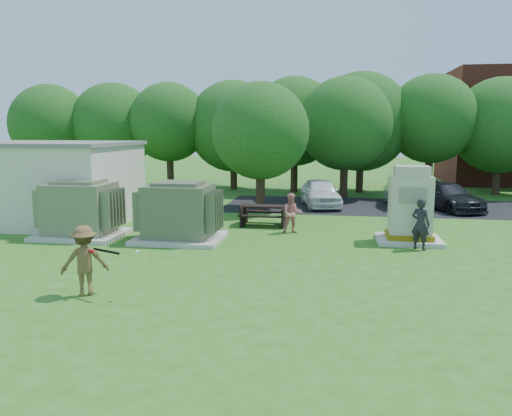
% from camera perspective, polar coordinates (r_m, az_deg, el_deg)
% --- Properties ---
extents(ground, '(120.00, 120.00, 0.00)m').
position_cam_1_polar(ground, '(12.87, -2.89, -8.51)').
color(ground, '#2D6619').
rests_on(ground, ground).
extents(service_building, '(10.00, 5.00, 3.20)m').
position_cam_1_polar(service_building, '(23.47, -26.26, 2.54)').
color(service_building, beige).
rests_on(service_building, ground).
extents(service_building_roof, '(10.20, 5.20, 0.15)m').
position_cam_1_polar(service_building_roof, '(23.37, -26.55, 6.62)').
color(service_building_roof, slate).
rests_on(service_building_roof, service_building).
extents(parking_strip, '(20.00, 6.00, 0.01)m').
position_cam_1_polar(parking_strip, '(26.16, 18.80, 0.04)').
color(parking_strip, '#232326').
rests_on(parking_strip, ground).
extents(transformer_left, '(3.00, 2.40, 2.07)m').
position_cam_1_polar(transformer_left, '(19.06, -19.41, -0.25)').
color(transformer_left, beige).
rests_on(transformer_left, ground).
extents(transformer_right, '(3.00, 2.40, 2.07)m').
position_cam_1_polar(transformer_right, '(17.60, -8.77, -0.58)').
color(transformer_right, beige).
rests_on(transformer_right, ground).
extents(generator_cabinet, '(2.17, 1.77, 2.64)m').
position_cam_1_polar(generator_cabinet, '(17.89, 17.18, -0.13)').
color(generator_cabinet, beige).
rests_on(generator_cabinet, ground).
extents(picnic_table, '(1.91, 1.43, 0.82)m').
position_cam_1_polar(picnic_table, '(20.20, 0.91, -0.56)').
color(picnic_table, black).
rests_on(picnic_table, ground).
extents(batter, '(1.24, 1.04, 1.66)m').
position_cam_1_polar(batter, '(12.38, -19.01, -5.71)').
color(batter, brown).
rests_on(batter, ground).
extents(person_by_generator, '(0.73, 0.68, 1.68)m').
position_cam_1_polar(person_by_generator, '(16.93, 18.28, -1.77)').
color(person_by_generator, black).
rests_on(person_by_generator, ground).
extents(person_at_picnic, '(0.82, 0.69, 1.51)m').
position_cam_1_polar(person_at_picnic, '(18.67, 4.14, -0.62)').
color(person_at_picnic, '#D87277').
rests_on(person_at_picnic, ground).
extents(car_white, '(2.45, 4.36, 1.40)m').
position_cam_1_polar(car_white, '(25.35, 7.38, 1.76)').
color(car_white, white).
rests_on(car_white, ground).
extents(car_silver_a, '(1.56, 4.09, 1.33)m').
position_cam_1_polar(car_silver_a, '(26.33, 16.36, 1.66)').
color(car_silver_a, silver).
rests_on(car_silver_a, ground).
extents(car_dark, '(3.42, 4.80, 1.29)m').
position_cam_1_polar(car_dark, '(25.87, 21.00, 1.26)').
color(car_dark, black).
rests_on(car_dark, ground).
extents(batting_equipment, '(1.29, 0.39, 0.10)m').
position_cam_1_polar(batting_equipment, '(12.00, -16.57, -4.76)').
color(batting_equipment, black).
rests_on(batting_equipment, ground).
extents(tree_row, '(41.30, 13.30, 7.30)m').
position_cam_1_polar(tree_row, '(30.51, 7.73, 9.48)').
color(tree_row, '#47301E').
rests_on(tree_row, ground).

